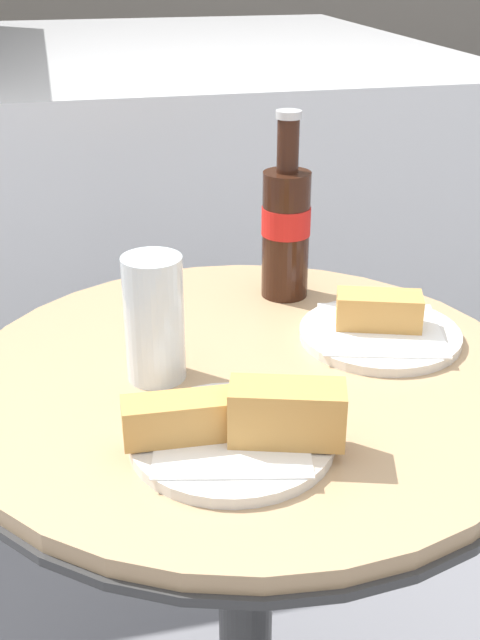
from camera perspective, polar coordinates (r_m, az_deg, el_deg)
The scene contains 5 objects.
bistro_table at distance 1.02m, azimuth 0.44°, elevation -11.16°, with size 0.68×0.68×0.71m.
cola_bottle_left at distance 1.10m, azimuth 3.28°, elevation 6.68°, with size 0.07×0.07×0.26m.
drinking_glass at distance 0.90m, azimuth -6.10°, elevation -0.28°, with size 0.07×0.07×0.15m.
lunch_plate_near at distance 1.02m, azimuth 9.89°, elevation -0.50°, with size 0.20×0.20×0.06m.
lunch_plate_far at distance 0.79m, azimuth -0.11°, elevation -7.63°, with size 0.22×0.20×0.07m.
Camera 1 is at (-0.19, -0.79, 1.16)m, focal length 45.00 mm.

